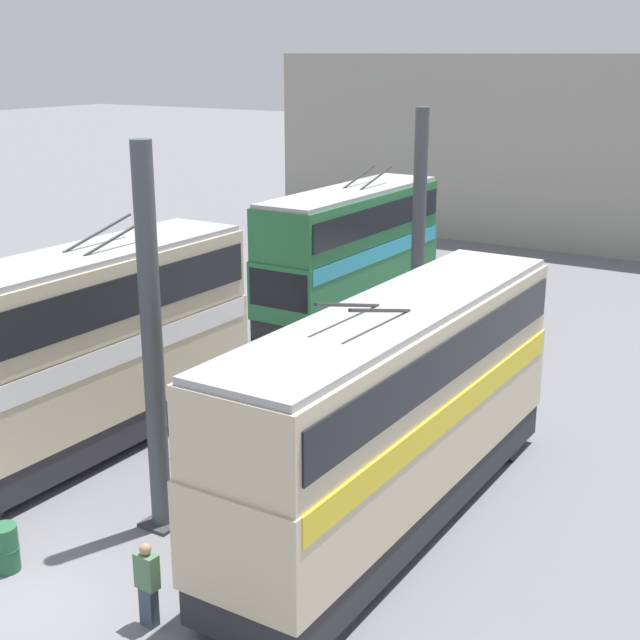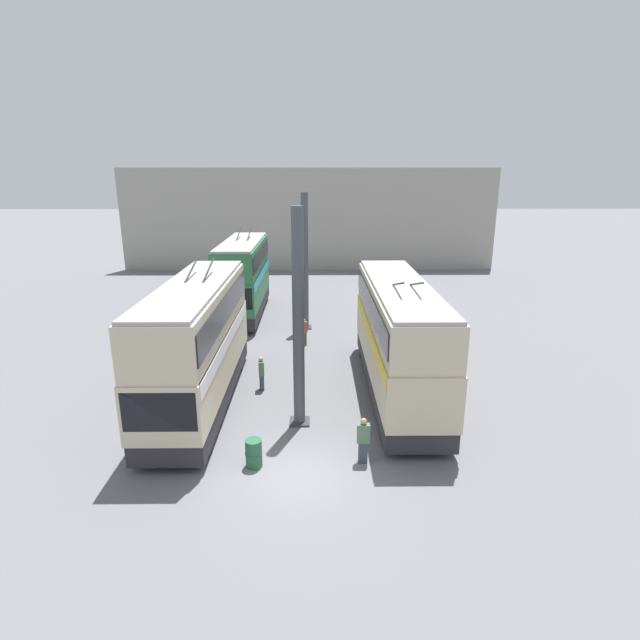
# 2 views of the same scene
# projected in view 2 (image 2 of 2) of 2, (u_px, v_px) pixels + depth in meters

# --- Properties ---
(ground_plane) EXTENTS (240.00, 240.00, 0.00)m
(ground_plane) POSITION_uv_depth(u_px,v_px,m) (296.00, 476.00, 15.77)
(ground_plane) COLOR slate
(depot_back_wall) EXTENTS (0.50, 36.00, 9.64)m
(depot_back_wall) POSITION_uv_depth(u_px,v_px,m) (309.00, 220.00, 47.88)
(depot_back_wall) COLOR gray
(depot_back_wall) RESTS_ON ground_plane
(support_column_near) EXTENTS (0.77, 0.77, 8.14)m
(support_column_near) POSITION_uv_depth(u_px,v_px,m) (298.00, 324.00, 18.01)
(support_column_near) COLOR #42474C
(support_column_near) RESTS_ON ground_plane
(support_column_far) EXTENTS (0.77, 0.77, 8.14)m
(support_column_far) POSITION_uv_depth(u_px,v_px,m) (305.00, 265.00, 29.65)
(support_column_far) COLOR #42474C
(support_column_far) RESTS_ON ground_plane
(bus_left_near) EXTENTS (11.32, 2.54, 5.45)m
(bus_left_near) POSITION_uv_depth(u_px,v_px,m) (398.00, 332.00, 21.06)
(bus_left_near) COLOR black
(bus_left_near) RESTS_ON ground_plane
(bus_right_near) EXTENTS (10.57, 2.54, 5.70)m
(bus_right_near) POSITION_uv_depth(u_px,v_px,m) (197.00, 337.00, 19.90)
(bus_right_near) COLOR black
(bus_right_near) RESTS_ON ground_plane
(bus_right_far) EXTENTS (9.44, 2.54, 5.60)m
(bus_right_far) POSITION_uv_depth(u_px,v_px,m) (243.00, 273.00, 32.73)
(bus_right_far) COLOR black
(bus_right_far) RESTS_ON ground_plane
(person_by_right_row) EXTENTS (0.45, 0.29, 1.55)m
(person_by_right_row) POSITION_uv_depth(u_px,v_px,m) (261.00, 373.00, 21.80)
(person_by_right_row) COLOR #384251
(person_by_right_row) RESTS_ON ground_plane
(person_aisle_midway) EXTENTS (0.47, 0.46, 1.55)m
(person_aisle_midway) POSITION_uv_depth(u_px,v_px,m) (303.00, 331.00, 27.46)
(person_aisle_midway) COLOR #473D33
(person_aisle_midway) RESTS_ON ground_plane
(person_by_left_row) EXTENTS (0.26, 0.43, 1.62)m
(person_by_left_row) POSITION_uv_depth(u_px,v_px,m) (363.00, 439.00, 16.26)
(person_by_left_row) COLOR #384251
(person_by_left_row) RESTS_ON ground_plane
(oil_drum) EXTENTS (0.57, 0.57, 0.95)m
(oil_drum) POSITION_uv_depth(u_px,v_px,m) (254.00, 453.00, 16.16)
(oil_drum) COLOR #235638
(oil_drum) RESTS_ON ground_plane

